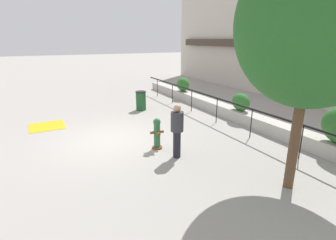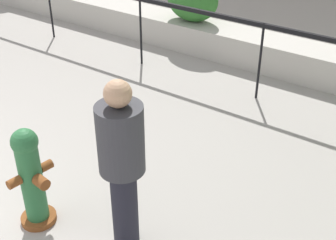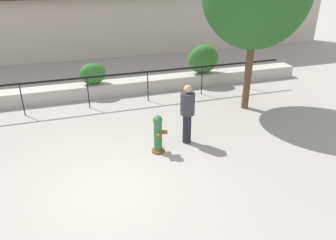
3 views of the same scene
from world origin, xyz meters
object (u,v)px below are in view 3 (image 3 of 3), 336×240
object	(u,v)px
pedestrian	(187,111)
hedge_bush_2	(203,59)
hedge_bush_1	(93,74)
fire_hydrant	(158,134)

from	to	relation	value
pedestrian	hedge_bush_2	bearing A→B (deg)	61.87
hedge_bush_1	fire_hydrant	xyz separation A→B (m)	(1.20, -4.72, -0.34)
hedge_bush_2	pedestrian	distance (m)	5.05
hedge_bush_1	hedge_bush_2	bearing A→B (deg)	0.00
pedestrian	fire_hydrant	bearing A→B (deg)	-163.78
hedge_bush_1	pedestrian	bearing A→B (deg)	-64.54
hedge_bush_2	fire_hydrant	world-z (taller)	hedge_bush_2
hedge_bush_1	pedestrian	world-z (taller)	pedestrian
hedge_bush_1	pedestrian	xyz separation A→B (m)	(2.12, -4.45, 0.09)
hedge_bush_2	fire_hydrant	bearing A→B (deg)	-124.98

